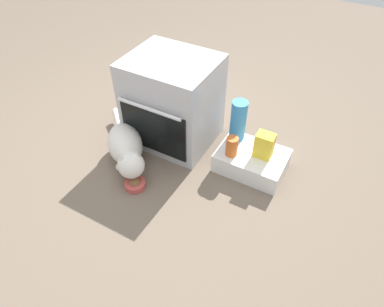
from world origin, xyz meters
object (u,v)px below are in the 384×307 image
(cat, at_px, (126,148))
(snack_bag, at_px, (264,145))
(water_bottle, at_px, (238,120))
(pantry_cabinet, at_px, (251,160))
(oven, at_px, (173,102))
(sauce_jar, at_px, (232,146))
(food_bowl, at_px, (135,184))

(cat, relative_size, snack_bag, 3.54)
(snack_bag, height_order, water_bottle, water_bottle)
(water_bottle, bearing_deg, pantry_cabinet, -31.38)
(oven, xyz_separation_m, cat, (-0.14, -0.40, -0.19))
(snack_bag, distance_m, sauce_jar, 0.21)
(water_bottle, bearing_deg, snack_bag, -21.46)
(oven, distance_m, snack_bag, 0.72)
(cat, distance_m, water_bottle, 0.80)
(cat, height_order, water_bottle, water_bottle)
(sauce_jar, bearing_deg, pantry_cabinet, 32.47)
(oven, bearing_deg, pantry_cabinet, -2.53)
(pantry_cabinet, relative_size, snack_bag, 2.58)
(pantry_cabinet, bearing_deg, sauce_jar, -147.53)
(cat, height_order, sauce_jar, sauce_jar)
(food_bowl, bearing_deg, pantry_cabinet, 41.51)
(cat, bearing_deg, snack_bag, 66.85)
(food_bowl, distance_m, snack_bag, 0.90)
(cat, xyz_separation_m, sauce_jar, (0.67, 0.29, 0.08))
(sauce_jar, bearing_deg, oven, 168.27)
(pantry_cabinet, xyz_separation_m, snack_bag, (0.06, 0.01, 0.16))
(cat, relative_size, water_bottle, 2.12)
(oven, bearing_deg, water_bottle, 8.48)
(pantry_cabinet, xyz_separation_m, food_bowl, (-0.61, -0.54, -0.04))
(cat, bearing_deg, oven, 113.16)
(water_bottle, bearing_deg, food_bowl, -124.77)
(pantry_cabinet, height_order, sauce_jar, sauce_jar)
(food_bowl, xyz_separation_m, water_bottle, (0.45, 0.64, 0.27))
(snack_bag, distance_m, water_bottle, 0.25)
(pantry_cabinet, distance_m, food_bowl, 0.82)
(sauce_jar, bearing_deg, cat, -156.45)
(oven, xyz_separation_m, pantry_cabinet, (0.65, -0.03, -0.26))
(pantry_cabinet, height_order, food_bowl, pantry_cabinet)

